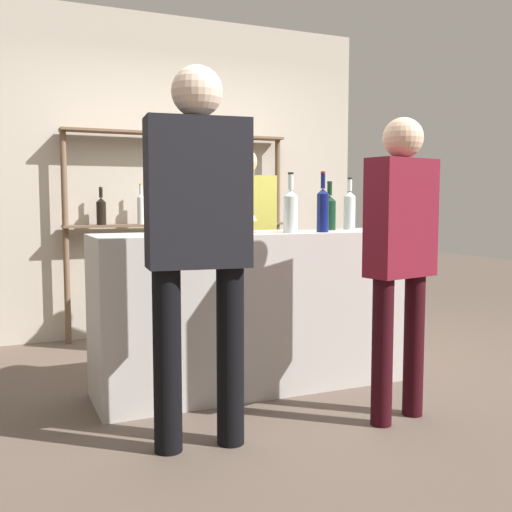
{
  "coord_description": "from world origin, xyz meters",
  "views": [
    {
      "loc": [
        -1.49,
        -3.41,
        1.18
      ],
      "look_at": [
        0.0,
        0.0,
        0.84
      ],
      "focal_mm": 42.0,
      "sensor_mm": 36.0,
      "label": 1
    }
  ],
  "objects_px": {
    "counter_bottle_0": "(349,209)",
    "ice_bucket": "(214,213)",
    "counter_bottle_3": "(291,210)",
    "wine_glass": "(250,215)",
    "counter_bottle_1": "(186,213)",
    "counter_bottle_2": "(323,209)",
    "customer_left": "(198,228)",
    "server_behind_counter": "(244,237)",
    "counter_bottle_4": "(329,211)",
    "customer_right": "(401,243)"
  },
  "relations": [
    {
      "from": "counter_bottle_0",
      "to": "ice_bucket",
      "type": "xyz_separation_m",
      "value": [
        -1.0,
        -0.02,
        -0.02
      ]
    },
    {
      "from": "counter_bottle_3",
      "to": "wine_glass",
      "type": "bearing_deg",
      "value": -178.92
    },
    {
      "from": "counter_bottle_1",
      "to": "wine_glass",
      "type": "distance_m",
      "value": 0.4
    },
    {
      "from": "counter_bottle_2",
      "to": "customer_left",
      "type": "distance_m",
      "value": 1.19
    },
    {
      "from": "counter_bottle_2",
      "to": "server_behind_counter",
      "type": "xyz_separation_m",
      "value": [
        -0.17,
        0.89,
        -0.22
      ]
    },
    {
      "from": "counter_bottle_4",
      "to": "server_behind_counter",
      "type": "height_order",
      "value": "server_behind_counter"
    },
    {
      "from": "counter_bottle_4",
      "to": "ice_bucket",
      "type": "height_order",
      "value": "counter_bottle_4"
    },
    {
      "from": "ice_bucket",
      "to": "customer_left",
      "type": "distance_m",
      "value": 0.94
    },
    {
      "from": "wine_glass",
      "to": "counter_bottle_4",
      "type": "bearing_deg",
      "value": 18.88
    },
    {
      "from": "counter_bottle_2",
      "to": "wine_glass",
      "type": "xyz_separation_m",
      "value": [
        -0.5,
        -0.0,
        -0.04
      ]
    },
    {
      "from": "counter_bottle_0",
      "to": "counter_bottle_1",
      "type": "xyz_separation_m",
      "value": [
        -1.18,
        -0.03,
        -0.02
      ]
    },
    {
      "from": "counter_bottle_3",
      "to": "customer_left",
      "type": "bearing_deg",
      "value": -142.41
    },
    {
      "from": "customer_left",
      "to": "server_behind_counter",
      "type": "distance_m",
      "value": 1.72
    },
    {
      "from": "counter_bottle_3",
      "to": "counter_bottle_1",
      "type": "bearing_deg",
      "value": 159.02
    },
    {
      "from": "counter_bottle_4",
      "to": "customer_left",
      "type": "distance_m",
      "value": 1.46
    },
    {
      "from": "wine_glass",
      "to": "counter_bottle_3",
      "type": "bearing_deg",
      "value": 1.08
    },
    {
      "from": "wine_glass",
      "to": "customer_left",
      "type": "distance_m",
      "value": 0.8
    },
    {
      "from": "counter_bottle_1",
      "to": "ice_bucket",
      "type": "relative_size",
      "value": 1.35
    },
    {
      "from": "counter_bottle_1",
      "to": "counter_bottle_3",
      "type": "height_order",
      "value": "counter_bottle_3"
    },
    {
      "from": "counter_bottle_1",
      "to": "wine_glass",
      "type": "xyz_separation_m",
      "value": [
        0.33,
        -0.23,
        -0.01
      ]
    },
    {
      "from": "counter_bottle_0",
      "to": "counter_bottle_3",
      "type": "xyz_separation_m",
      "value": [
        -0.59,
        -0.26,
        0.0
      ]
    },
    {
      "from": "ice_bucket",
      "to": "customer_right",
      "type": "relative_size",
      "value": 0.15
    },
    {
      "from": "counter_bottle_0",
      "to": "wine_glass",
      "type": "distance_m",
      "value": 0.9
    },
    {
      "from": "customer_left",
      "to": "server_behind_counter",
      "type": "height_order",
      "value": "customer_left"
    },
    {
      "from": "counter_bottle_2",
      "to": "counter_bottle_4",
      "type": "xyz_separation_m",
      "value": [
        0.18,
        0.23,
        -0.02
      ]
    },
    {
      "from": "server_behind_counter",
      "to": "customer_right",
      "type": "bearing_deg",
      "value": 22.67
    },
    {
      "from": "customer_left",
      "to": "customer_right",
      "type": "xyz_separation_m",
      "value": [
        1.09,
        -0.08,
        -0.1
      ]
    },
    {
      "from": "customer_left",
      "to": "counter_bottle_3",
      "type": "bearing_deg",
      "value": -46.12
    },
    {
      "from": "counter_bottle_1",
      "to": "wine_glass",
      "type": "bearing_deg",
      "value": -35.69
    },
    {
      "from": "ice_bucket",
      "to": "counter_bottle_3",
      "type": "bearing_deg",
      "value": -30.82
    },
    {
      "from": "counter_bottle_1",
      "to": "counter_bottle_0",
      "type": "bearing_deg",
      "value": 1.54
    },
    {
      "from": "server_behind_counter",
      "to": "ice_bucket",
      "type": "bearing_deg",
      "value": -22.16
    },
    {
      "from": "counter_bottle_0",
      "to": "wine_glass",
      "type": "height_order",
      "value": "counter_bottle_0"
    },
    {
      "from": "customer_right",
      "to": "customer_left",
      "type": "bearing_deg",
      "value": 73.18
    },
    {
      "from": "wine_glass",
      "to": "customer_right",
      "type": "height_order",
      "value": "customer_right"
    },
    {
      "from": "server_behind_counter",
      "to": "wine_glass",
      "type": "bearing_deg",
      "value": -6.33
    },
    {
      "from": "server_behind_counter",
      "to": "counter_bottle_0",
      "type": "bearing_deg",
      "value": 54.22
    },
    {
      "from": "customer_left",
      "to": "counter_bottle_0",
      "type": "bearing_deg",
      "value": -51.46
    },
    {
      "from": "counter_bottle_4",
      "to": "customer_left",
      "type": "relative_size",
      "value": 0.18
    },
    {
      "from": "counter_bottle_0",
      "to": "counter_bottle_1",
      "type": "bearing_deg",
      "value": -178.46
    },
    {
      "from": "counter_bottle_0",
      "to": "customer_right",
      "type": "relative_size",
      "value": 0.22
    },
    {
      "from": "counter_bottle_2",
      "to": "customer_right",
      "type": "bearing_deg",
      "value": -83.61
    },
    {
      "from": "customer_left",
      "to": "counter_bottle_2",
      "type": "bearing_deg",
      "value": -52.8
    },
    {
      "from": "counter_bottle_4",
      "to": "ice_bucket",
      "type": "xyz_separation_m",
      "value": [
        -0.82,
        0.02,
        -0.01
      ]
    },
    {
      "from": "counter_bottle_4",
      "to": "server_behind_counter",
      "type": "bearing_deg",
      "value": 118.25
    },
    {
      "from": "counter_bottle_1",
      "to": "customer_left",
      "type": "bearing_deg",
      "value": -103.16
    },
    {
      "from": "wine_glass",
      "to": "counter_bottle_1",
      "type": "bearing_deg",
      "value": 144.31
    },
    {
      "from": "counter_bottle_0",
      "to": "ice_bucket",
      "type": "height_order",
      "value": "counter_bottle_0"
    },
    {
      "from": "counter_bottle_0",
      "to": "counter_bottle_1",
      "type": "relative_size",
      "value": 1.1
    },
    {
      "from": "counter_bottle_2",
      "to": "counter_bottle_3",
      "type": "xyz_separation_m",
      "value": [
        -0.22,
        0.0,
        -0.0
      ]
    }
  ]
}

